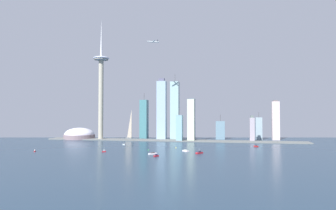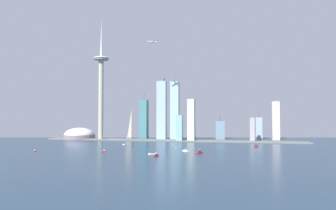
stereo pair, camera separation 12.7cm
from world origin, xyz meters
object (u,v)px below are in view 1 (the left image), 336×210
channel_buoy_0 (148,150)px  observation_tower (101,81)px  skyscraper_7 (180,128)px  airplane (153,42)px  skyscraper_8 (220,130)px  boat_6 (153,154)px  boat_0 (124,144)px  skyscraper_0 (276,120)px  skyscraper_6 (162,110)px  stadium_dome (79,135)px  boat_5 (156,155)px  boat_3 (104,151)px  skyscraper_1 (192,119)px  skyscraper_2 (191,120)px  skyscraper_4 (259,128)px  channel_buoy_1 (176,147)px  skyscraper_9 (129,120)px  boat_4 (35,151)px  boat_1 (186,151)px  skyscraper_10 (175,111)px  boat_2 (256,146)px  boat_7 (199,153)px  skyscraper_3 (252,129)px

channel_buoy_0 → observation_tower: bearing=131.9°
skyscraper_7 → airplane: (-59.27, -74.96, 232.32)m
skyscraper_8 → boat_6: 399.27m
observation_tower → boat_0: observation_tower is taller
skyscraper_0 → skyscraper_6: size_ratio=0.64×
stadium_dome → boat_5: 470.97m
observation_tower → boat_3: 360.98m
skyscraper_0 → skyscraper_1: skyscraper_1 is taller
skyscraper_2 → boat_6: (-36.97, -295.33, -58.41)m
skyscraper_4 → boat_6: skyscraper_4 is taller
observation_tower → skyscraper_6: (182.76, 29.71, -89.23)m
channel_buoy_0 → channel_buoy_1: bearing=46.6°
skyscraper_4 → skyscraper_9: size_ratio=0.73×
boat_4 → boat_6: bearing=72.7°
skyscraper_1 → boat_1: size_ratio=8.51×
skyscraper_0 → boat_4: size_ratio=16.57×
boat_0 → skyscraper_10: bearing=129.1°
skyscraper_1 → skyscraper_7: 107.53m
boat_1 → boat_5: bearing=106.2°
skyscraper_0 → boat_5: size_ratio=11.64×
boat_1 → skyscraper_4: bearing=-75.0°
skyscraper_1 → skyscraper_6: (-84.78, -61.88, 26.76)m
boat_3 → boat_5: (118.11, -41.05, -0.17)m
skyscraper_1 → boat_0: size_ratio=8.76×
boat_2 → boat_5: 282.20m
skyscraper_7 → channel_buoy_0: 232.56m
boat_7 → channel_buoy_0: size_ratio=5.83×
boat_1 → boat_7: bearing=-179.1°
channel_buoy_0 → skyscraper_3: bearing=47.8°
skyscraper_6 → boat_5: size_ratio=18.10×
boat_0 → boat_4: boat_0 is taller
skyscraper_8 → boat_0: skyscraper_8 is taller
skyscraper_1 → boat_1: skyscraper_1 is taller
channel_buoy_0 → skyscraper_7: bearing=82.4°
skyscraper_9 → boat_1: (240.20, -349.10, -55.34)m
boat_6 → boat_1: bearing=-176.1°
skyscraper_2 → boat_7: 276.79m
skyscraper_7 → observation_tower: bearing=177.6°
observation_tower → channel_buoy_1: observation_tower is taller
boat_3 → boat_7: boat_3 is taller
stadium_dome → boat_1: 448.47m
skyscraper_8 → skyscraper_9: bearing=175.3°
skyscraper_2 → skyscraper_9: 247.90m
skyscraper_9 → skyscraper_8: bearing=-4.7°
skyscraper_6 → boat_2: bearing=-29.7°
boat_5 → boat_4: bearing=-58.1°
skyscraper_3 → skyscraper_6: 267.69m
boat_6 → boat_2: bearing=179.5°
skyscraper_4 → boat_7: skyscraper_4 is taller
skyscraper_7 → boat_6: skyscraper_7 is taller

